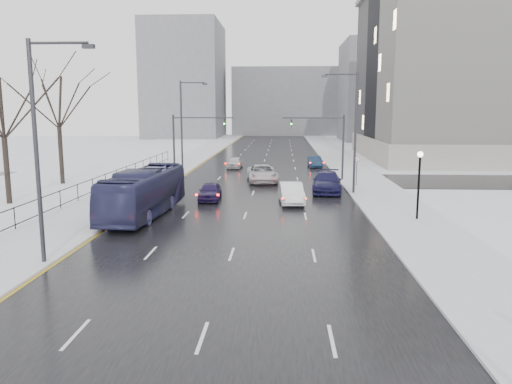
% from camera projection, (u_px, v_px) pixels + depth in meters
% --- Properties ---
extents(road, '(16.00, 150.00, 0.04)m').
position_uv_depth(road, '(262.00, 166.00, 61.76)').
color(road, black).
rests_on(road, ground).
extents(cross_road, '(130.00, 10.00, 0.04)m').
position_uv_depth(cross_road, '(258.00, 180.00, 49.94)').
color(cross_road, black).
rests_on(cross_road, ground).
extents(sidewalk_left, '(5.00, 150.00, 0.16)m').
position_uv_depth(sidewalk_left, '(179.00, 165.00, 62.29)').
color(sidewalk_left, silver).
rests_on(sidewalk_left, ground).
extents(sidewalk_right, '(5.00, 150.00, 0.16)m').
position_uv_depth(sidewalk_right, '(348.00, 166.00, 61.20)').
color(sidewalk_right, silver).
rests_on(sidewalk_right, ground).
extents(park_strip, '(14.00, 150.00, 0.12)m').
position_uv_depth(park_strip, '(104.00, 165.00, 62.79)').
color(park_strip, white).
rests_on(park_strip, ground).
extents(tree_park_d, '(8.75, 8.75, 12.50)m').
position_uv_depth(tree_park_d, '(10.00, 205.00, 37.07)').
color(tree_park_d, black).
rests_on(tree_park_d, ground).
extents(tree_park_e, '(9.45, 9.45, 13.50)m').
position_uv_depth(tree_park_e, '(63.00, 185.00, 46.94)').
color(tree_park_e, black).
rests_on(tree_park_e, ground).
extents(iron_fence, '(0.06, 70.00, 1.30)m').
position_uv_depth(iron_fence, '(47.00, 204.00, 32.73)').
color(iron_fence, black).
rests_on(iron_fence, sidewalk_left).
extents(streetlight_r_mid, '(2.95, 0.25, 10.00)m').
position_uv_depth(streetlight_r_mid, '(353.00, 127.00, 40.71)').
color(streetlight_r_mid, '#2D2D33').
rests_on(streetlight_r_mid, ground).
extents(streetlight_l_near, '(2.95, 0.25, 10.00)m').
position_uv_depth(streetlight_l_near, '(41.00, 142.00, 21.86)').
color(streetlight_l_near, '#2D2D33').
rests_on(streetlight_l_near, ground).
extents(streetlight_l_far, '(2.95, 0.25, 10.00)m').
position_uv_depth(streetlight_l_far, '(184.00, 122.00, 53.38)').
color(streetlight_l_far, '#2D2D33').
rests_on(streetlight_l_far, ground).
extents(lamppost_r_mid, '(0.36, 0.36, 4.28)m').
position_uv_depth(lamppost_r_mid, '(419.00, 175.00, 31.15)').
color(lamppost_r_mid, black).
rests_on(lamppost_r_mid, sidewalk_right).
extents(mast_signal_right, '(6.10, 0.33, 6.50)m').
position_uv_depth(mast_signal_right, '(332.00, 139.00, 48.88)').
color(mast_signal_right, '#2D2D33').
rests_on(mast_signal_right, ground).
extents(mast_signal_left, '(6.10, 0.33, 6.50)m').
position_uv_depth(mast_signal_left, '(184.00, 139.00, 49.64)').
color(mast_signal_left, '#2D2D33').
rests_on(mast_signal_left, ground).
extents(no_uturn_sign, '(0.60, 0.06, 2.70)m').
position_uv_depth(no_uturn_sign, '(357.00, 162.00, 45.14)').
color(no_uturn_sign, '#2D2D33').
rests_on(no_uturn_sign, sidewalk_right).
extents(bldg_far_right, '(24.00, 20.00, 22.00)m').
position_uv_depth(bldg_far_right, '(396.00, 91.00, 112.68)').
color(bldg_far_right, slate).
rests_on(bldg_far_right, ground).
extents(bldg_far_left, '(18.00, 22.00, 28.00)m').
position_uv_depth(bldg_far_left, '(185.00, 81.00, 124.63)').
color(bldg_far_left, slate).
rests_on(bldg_far_left, ground).
extents(bldg_far_center, '(30.00, 18.00, 18.00)m').
position_uv_depth(bldg_far_center, '(288.00, 102.00, 138.88)').
color(bldg_far_center, slate).
rests_on(bldg_far_center, ground).
extents(bus, '(3.24, 11.28, 3.11)m').
position_uv_depth(bus, '(144.00, 192.00, 33.01)').
color(bus, navy).
rests_on(bus, road).
extents(sedan_center_near, '(1.77, 4.09, 1.38)m').
position_uv_depth(sedan_center_near, '(210.00, 191.00, 38.67)').
color(sedan_center_near, '#231644').
rests_on(sedan_center_near, road).
extents(sedan_right_near, '(2.05, 4.88, 1.57)m').
position_uv_depth(sedan_right_near, '(291.00, 193.00, 37.36)').
color(sedan_right_near, white).
rests_on(sedan_right_near, road).
extents(sedan_right_cross, '(3.49, 6.27, 1.66)m').
position_uv_depth(sedan_right_cross, '(262.00, 173.00, 48.34)').
color(sedan_right_cross, silver).
rests_on(sedan_right_cross, road).
extents(sedan_right_far, '(2.92, 6.10, 1.71)m').
position_uv_depth(sedan_right_far, '(327.00, 182.00, 42.43)').
color(sedan_right_far, '#15143D').
rests_on(sedan_right_far, road).
extents(sedan_center_far, '(1.90, 4.12, 1.37)m').
position_uv_depth(sedan_center_far, '(235.00, 162.00, 59.72)').
color(sedan_center_far, silver).
rests_on(sedan_center_far, road).
extents(sedan_right_distant, '(1.71, 4.14, 1.33)m').
position_uv_depth(sedan_right_distant, '(315.00, 162.00, 60.67)').
color(sedan_right_distant, '#192D4B').
rests_on(sedan_right_distant, road).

